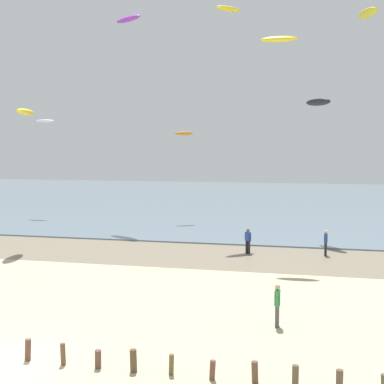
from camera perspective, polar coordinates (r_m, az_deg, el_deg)
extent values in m
plane|color=#C6B58C|center=(18.76, -19.46, -17.40)|extent=(160.00, 160.00, 0.00)
cube|color=#7A6D59|center=(34.79, -3.19, -6.84)|extent=(120.00, 7.99, 0.01)
cube|color=slate|center=(72.70, 5.35, -0.75)|extent=(160.00, 70.00, 0.10)
cylinder|color=brown|center=(18.59, -17.80, -16.37)|extent=(0.22, 0.22, 0.74)
cylinder|color=brown|center=(17.93, -14.17, -17.10)|extent=(0.18, 0.17, 0.72)
cylinder|color=brown|center=(17.49, -10.42, -17.84)|extent=(0.23, 0.23, 0.61)
cylinder|color=brown|center=(17.06, -6.54, -18.15)|extent=(0.24, 0.22, 0.72)
cylinder|color=brown|center=(16.78, -2.31, -18.65)|extent=(0.18, 0.18, 0.67)
cylinder|color=brown|center=(16.49, 2.29, -19.19)|extent=(0.20, 0.19, 0.61)
cylinder|color=brown|center=(16.39, 7.01, -19.28)|extent=(0.22, 0.20, 0.66)
cylinder|color=brown|center=(16.31, 11.44, -19.45)|extent=(0.20, 0.22, 0.66)
cylinder|color=brown|center=(16.30, 16.10, -19.56)|extent=(0.21, 0.22, 0.67)
cylinder|color=#232328|center=(35.15, 14.65, -6.15)|extent=(0.16, 0.16, 0.88)
cylinder|color=#232328|center=(34.94, 14.64, -6.21)|extent=(0.16, 0.16, 0.88)
cube|color=#2D4CA5|center=(34.92, 14.67, -4.99)|extent=(0.24, 0.37, 0.60)
sphere|color=beige|center=(34.85, 14.69, -4.31)|extent=(0.22, 0.22, 0.22)
cylinder|color=#2D4CA5|center=(35.16, 14.68, -5.00)|extent=(0.09, 0.09, 0.52)
cylinder|color=#2D4CA5|center=(34.69, 14.66, -5.13)|extent=(0.09, 0.09, 0.52)
cylinder|color=#232328|center=(34.73, 6.37, -6.15)|extent=(0.16, 0.16, 0.88)
cylinder|color=#232328|center=(34.88, 6.10, -6.10)|extent=(0.16, 0.16, 0.88)
cube|color=#2D4CA5|center=(34.67, 6.25, -4.93)|extent=(0.42, 0.39, 0.60)
sphere|color=brown|center=(34.60, 6.25, -4.24)|extent=(0.22, 0.22, 0.22)
cylinder|color=#2D4CA5|center=(34.51, 6.53, -5.06)|extent=(0.09, 0.09, 0.52)
cylinder|color=#2D4CA5|center=(34.84, 5.96, -4.96)|extent=(0.09, 0.09, 0.52)
cylinder|color=#4C4C56|center=(20.96, 9.44, -13.53)|extent=(0.16, 0.16, 0.88)
cylinder|color=#4C4C56|center=(21.17, 9.47, -13.34)|extent=(0.16, 0.16, 0.88)
cube|color=#338C4C|center=(20.84, 9.49, -11.50)|extent=(0.22, 0.36, 0.60)
sphere|color=tan|center=(20.73, 9.50, -10.39)|extent=(0.22, 0.22, 0.22)
cylinder|color=#338C4C|center=(20.63, 9.45, -11.82)|extent=(0.09, 0.09, 0.52)
cylinder|color=#338C4C|center=(21.09, 9.52, -11.45)|extent=(0.09, 0.09, 0.52)
ellipsoid|color=yellow|center=(54.70, 18.98, 18.30)|extent=(2.32, 3.77, 0.95)
ellipsoid|color=yellow|center=(42.16, 4.07, 19.67)|extent=(2.14, 2.12, 0.38)
ellipsoid|color=yellow|center=(33.88, 9.62, 16.43)|extent=(2.34, 0.87, 0.56)
ellipsoid|color=orange|center=(49.38, -0.90, 6.53)|extent=(1.89, 1.41, 0.49)
ellipsoid|color=white|center=(55.65, -16.04, 7.61)|extent=(2.04, 0.68, 0.33)
ellipsoid|color=purple|center=(48.96, -7.07, 18.58)|extent=(3.26, 2.55, 0.87)
ellipsoid|color=yellow|center=(38.17, -18.05, 8.47)|extent=(1.60, 3.02, 0.52)
ellipsoid|color=black|center=(40.85, 13.86, 9.68)|extent=(2.41, 2.63, 0.72)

